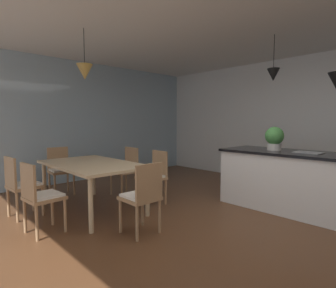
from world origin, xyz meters
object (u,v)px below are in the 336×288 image
Objects in this scene: kitchen_island at (299,181)px; chair_near_left at (21,184)px; dining_table at (92,167)px; potted_plant_on_island at (274,138)px; chair_kitchen_end at (142,195)px; chair_near_right at (40,195)px; chair_window_end at (60,169)px; chair_far_right at (153,175)px; chair_far_left at (126,169)px.

chair_near_left is at bearing -129.92° from kitchen_island.
dining_table is 4.69× the size of potted_plant_on_island.
dining_table is at bearing -134.94° from kitchen_island.
chair_kitchen_end and chair_near_left have the same top height.
chair_near_right is at bearing -114.46° from potted_plant_on_island.
dining_table is 2.88m from potted_plant_on_island.
chair_window_end is at bearing -147.40° from kitchen_island.
chair_near_left is at bearing -113.80° from chair_far_right.
kitchen_island is at bearing -0.00° from potted_plant_on_island.
potted_plant_on_island is at bearing 43.07° from chair_far_right.
chair_window_end is 0.38× the size of kitchen_island.
chair_window_end and chair_near_left have the same top height.
chair_window_end is at bearing 133.73° from chair_near_left.
chair_far_left is 2.91m from kitchen_island.
chair_near_left is (0.85, -0.89, 0.00)m from chair_window_end.
kitchen_island is at bearing 32.60° from chair_window_end.
chair_far_right is (1.64, 0.89, 0.00)m from chair_window_end.
potted_plant_on_island is (0.56, 2.21, 0.62)m from chair_kitchen_end.
chair_far_left is at bearing 113.97° from chair_near_right.
chair_near_left is (-0.78, -1.78, 0.00)m from chair_far_right.
dining_table is 0.99m from chair_near_left.
chair_window_end is 1.24m from chair_near_left.
kitchen_island reaches higher than chair_window_end.
chair_far_right is 2.23m from kitchen_island.
chair_near_right is at bearing -133.57° from chair_kitchen_end.
dining_table is at bearing 66.41° from chair_near_left.
chair_near_right is 3.46m from potted_plant_on_island.
chair_window_end is 1.23m from chair_far_left.
chair_window_end is 2.34× the size of potted_plant_on_island.
dining_table is at bearing -66.12° from chair_far_left.
chair_far_left is at bearing 46.22° from chair_window_end.
chair_near_left is (-0.39, -0.89, -0.19)m from dining_table.
dining_table is 2.00× the size of chair_near_left.
chair_far_right and chair_kitchen_end have the same top height.
potted_plant_on_island reaches higher than kitchen_island.
chair_far_left is at bearing 179.99° from chair_far_right.
chair_window_end is 3.81m from potted_plant_on_island.
chair_far_left is 1.00× the size of chair_near_left.
chair_far_left is (0.85, 0.89, 0.00)m from chair_window_end.
potted_plant_on_island reaches higher than chair_far_right.
chair_near_right is 1.00× the size of chair_kitchen_end.
chair_far_right is 0.79m from chair_far_left.
dining_table is 2.00× the size of chair_kitchen_end.
kitchen_island is at bearing 36.11° from chair_far_right.
potted_plant_on_island is (1.41, 3.09, 0.62)m from chair_near_right.
potted_plant_on_island is (-0.40, 0.00, 0.64)m from kitchen_island.
chair_far_left is (-1.64, 0.89, 0.00)m from chair_kitchen_end.
dining_table is 2.00× the size of chair_far_right.
kitchen_island is 6.18× the size of potted_plant_on_island.
chair_window_end is 4.09m from kitchen_island.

